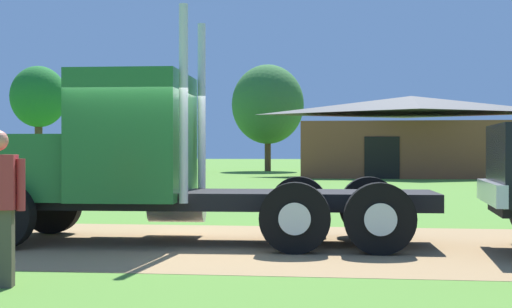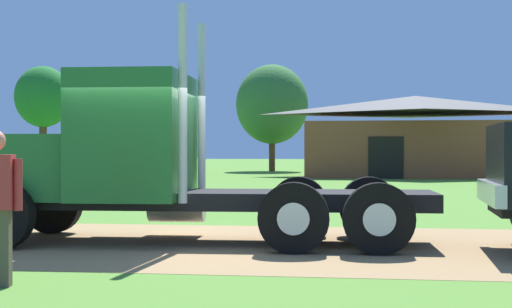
% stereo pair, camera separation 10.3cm
% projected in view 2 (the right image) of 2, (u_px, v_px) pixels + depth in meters
% --- Properties ---
extents(ground_plane, '(200.00, 200.00, 0.00)m').
position_uv_depth(ground_plane, '(157.00, 243.00, 12.02)').
color(ground_plane, '#50812E').
extents(dirt_track, '(120.00, 5.73, 0.01)m').
position_uv_depth(dirt_track, '(157.00, 243.00, 12.02)').
color(dirt_track, '#9A7A50').
rests_on(dirt_track, ground_plane).
extents(truck_foreground_white, '(8.19, 2.83, 3.79)m').
position_uv_depth(truck_foreground_white, '(127.00, 165.00, 12.22)').
color(truck_foreground_white, black).
rests_on(truck_foreground_white, ground_plane).
extents(shed_building, '(12.72, 7.89, 4.56)m').
position_uv_depth(shed_building, '(416.00, 138.00, 41.18)').
color(shed_building, brown).
rests_on(shed_building, ground_plane).
extents(tree_left, '(3.24, 3.24, 6.38)m').
position_uv_depth(tree_left, '(43.00, 98.00, 42.39)').
color(tree_left, '#513823').
rests_on(tree_left, ground_plane).
extents(tree_mid, '(5.05, 5.05, 7.47)m').
position_uv_depth(tree_mid, '(272.00, 104.00, 51.04)').
color(tree_mid, '#513823').
rests_on(tree_mid, ground_plane).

